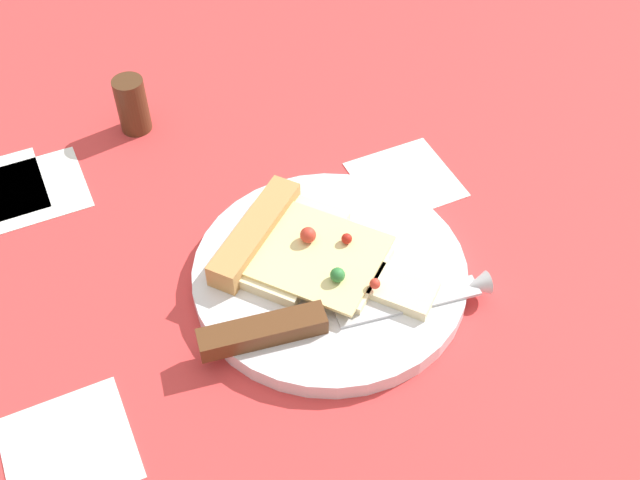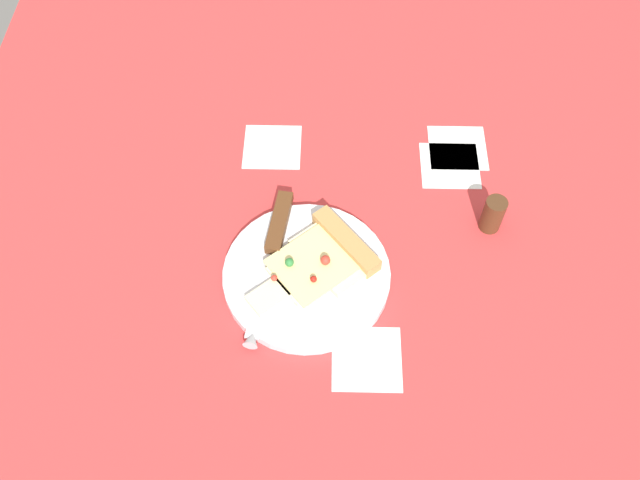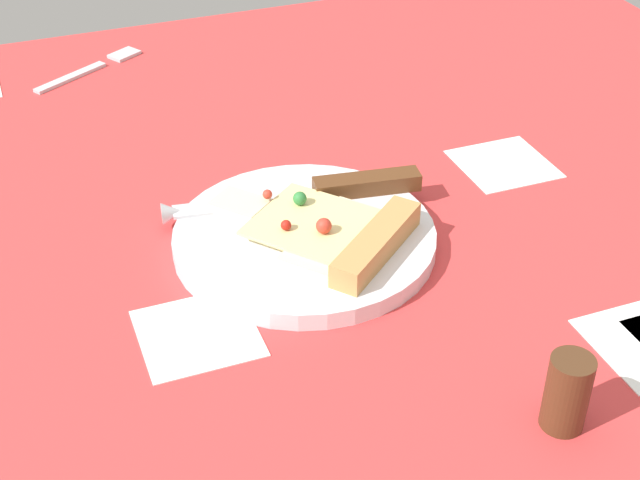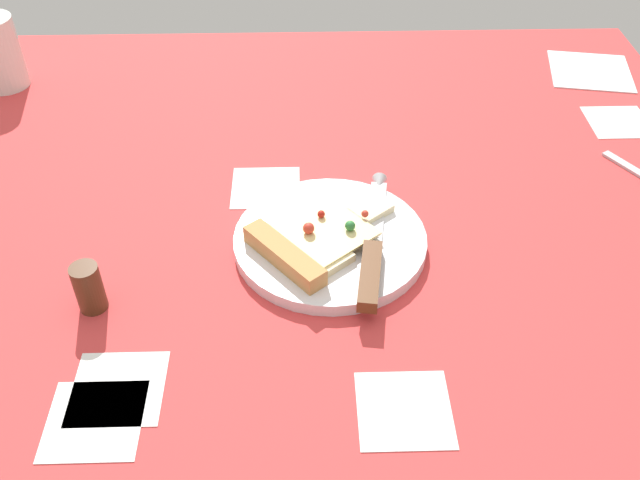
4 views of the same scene
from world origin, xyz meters
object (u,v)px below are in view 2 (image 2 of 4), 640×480
pizza_slice (321,259)px  knife (273,250)px  plate (307,275)px  pepper_shaker (493,214)px

pizza_slice → knife: 6.95cm
plate → pepper_shaker: pepper_shaker is taller
plate → pizza_slice: (-2.00, -1.66, 1.59)cm
pizza_slice → knife: size_ratio=0.76×
pizza_slice → knife: (6.78, -1.51, -0.19)cm
plate → pizza_slice: size_ratio=1.26×
plate → pepper_shaker: bearing=-160.5°
plate → knife: bearing=-33.5°
plate → pizza_slice: 3.05cm
plate → pizza_slice: bearing=-140.4°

